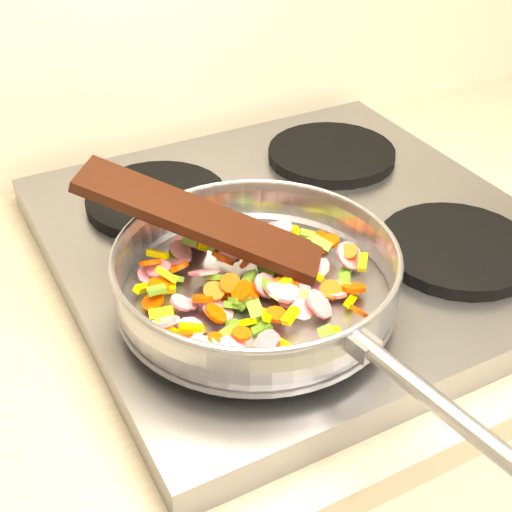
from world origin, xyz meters
name	(u,v)px	position (x,y,z in m)	size (l,w,h in m)	color
cooktop	(298,240)	(-0.70, 1.67, 0.92)	(0.60, 0.60, 0.04)	#939399
grate_fl	(253,319)	(-0.84, 1.52, 0.95)	(0.19, 0.19, 0.02)	black
grate_fr	(457,248)	(-0.56, 1.52, 0.95)	(0.19, 0.19, 0.02)	black
grate_bl	(157,199)	(-0.84, 1.81, 0.95)	(0.19, 0.19, 0.02)	black
grate_br	(331,154)	(-0.56, 1.81, 0.95)	(0.19, 0.19, 0.02)	black
saute_pan	(257,273)	(-0.82, 1.55, 0.99)	(0.35, 0.51, 0.06)	#9E9EA5
vegetable_heap	(249,284)	(-0.83, 1.55, 0.98)	(0.27, 0.26, 0.05)	#C0123B
wooden_spatula	(200,219)	(-0.85, 1.62, 1.02)	(0.28, 0.06, 0.01)	black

